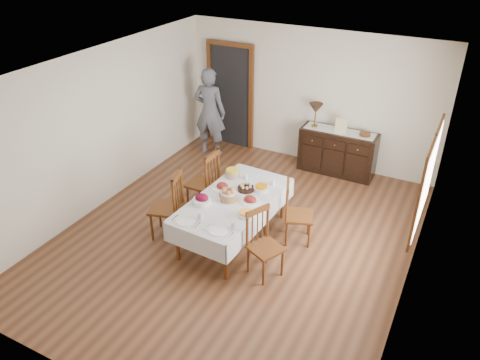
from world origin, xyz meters
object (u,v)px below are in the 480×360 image
at_px(chair_right_near, 263,243).
at_px(chair_right_far, 295,212).
at_px(chair_left_near, 169,205).
at_px(sideboard, 337,152).
at_px(chair_left_far, 205,181).
at_px(dining_table, 233,204).
at_px(person, 210,109).
at_px(table_lamp, 316,109).

relative_size(chair_right_near, chair_right_far, 0.99).
height_order(chair_left_near, sideboard, chair_left_near).
relative_size(chair_left_far, chair_right_far, 1.09).
bearing_deg(dining_table, chair_right_near, -31.99).
distance_m(chair_right_near, person, 3.89).
bearing_deg(person, chair_left_far, 111.64).
bearing_deg(chair_right_near, chair_left_near, 111.24).
distance_m(chair_right_near, chair_right_far, 0.89).
distance_m(person, table_lamp, 2.12).
bearing_deg(person, sideboard, -178.41).
xyz_separation_m(chair_left_near, table_lamp, (1.14, 3.14, 0.66)).
height_order(chair_right_far, sideboard, chair_right_far).
relative_size(chair_right_far, table_lamp, 2.14).
distance_m(chair_left_near, sideboard, 3.55).
bearing_deg(sideboard, chair_left_far, -124.05).
relative_size(dining_table, sideboard, 1.46).
relative_size(chair_left_far, person, 0.56).
relative_size(dining_table, table_lamp, 4.52).
height_order(dining_table, person, person).
xyz_separation_m(dining_table, sideboard, (0.75, 2.76, -0.18)).
bearing_deg(chair_right_far, person, 31.55).
bearing_deg(chair_left_far, chair_right_near, 57.08).
bearing_deg(table_lamp, chair_left_near, -109.97).
height_order(dining_table, chair_left_near, chair_left_near).
xyz_separation_m(dining_table, person, (-1.81, 2.39, 0.35)).
relative_size(chair_right_near, sideboard, 0.69).
xyz_separation_m(chair_left_far, person, (-1.03, 1.90, 0.42)).
bearing_deg(dining_table, chair_left_near, -152.76).
relative_size(chair_left_far, table_lamp, 2.34).
xyz_separation_m(chair_right_far, sideboard, (-0.09, 2.40, -0.07)).
xyz_separation_m(chair_left_far, chair_right_far, (1.63, -0.12, -0.05)).
bearing_deg(chair_right_far, chair_left_near, 92.47).
relative_size(person, table_lamp, 4.18).
height_order(chair_left_far, table_lamp, table_lamp).
height_order(chair_right_near, chair_right_far, chair_right_far).
xyz_separation_m(dining_table, chair_left_near, (-0.88, -0.39, -0.06)).
height_order(chair_left_far, chair_right_near, chair_left_far).
bearing_deg(chair_left_far, chair_left_near, -5.60).
xyz_separation_m(chair_right_near, table_lamp, (-0.47, 3.27, 0.71)).
bearing_deg(chair_left_near, chair_left_far, 157.07).
height_order(chair_right_near, sideboard, chair_right_near).
xyz_separation_m(sideboard, table_lamp, (-0.49, -0.01, 0.78)).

